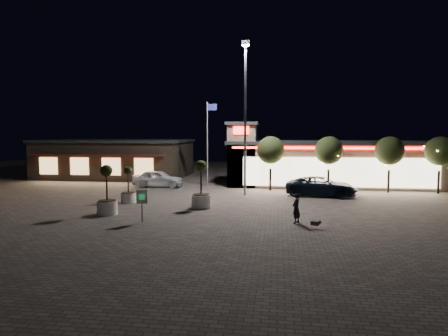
# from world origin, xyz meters

# --- Properties ---
(ground) EXTENTS (90.00, 90.00, 0.00)m
(ground) POSITION_xyz_m (0.00, 0.00, 0.00)
(ground) COLOR #6E6359
(ground) RESTS_ON ground
(retail_building) EXTENTS (20.40, 8.40, 6.10)m
(retail_building) POSITION_xyz_m (9.51, 15.82, 2.21)
(retail_building) COLOR gray
(retail_building) RESTS_ON ground
(restaurant_building) EXTENTS (16.40, 11.00, 4.30)m
(restaurant_building) POSITION_xyz_m (-14.00, 19.97, 2.16)
(restaurant_building) COLOR #382D23
(restaurant_building) RESTS_ON ground
(floodlight_pole) EXTENTS (0.60, 0.40, 12.38)m
(floodlight_pole) POSITION_xyz_m (2.00, 8.00, 7.02)
(floodlight_pole) COLOR gray
(floodlight_pole) RESTS_ON ground
(flagpole) EXTENTS (0.95, 0.10, 8.00)m
(flagpole) POSITION_xyz_m (-1.90, 13.00, 4.74)
(flagpole) COLOR white
(flagpole) RESTS_ON ground
(string_tree_a) EXTENTS (2.42, 2.42, 4.79)m
(string_tree_a) POSITION_xyz_m (4.00, 11.00, 3.56)
(string_tree_a) COLOR #332319
(string_tree_a) RESTS_ON ground
(string_tree_b) EXTENTS (2.42, 2.42, 4.79)m
(string_tree_b) POSITION_xyz_m (9.00, 11.00, 3.56)
(string_tree_b) COLOR #332319
(string_tree_b) RESTS_ON ground
(string_tree_c) EXTENTS (2.42, 2.42, 4.79)m
(string_tree_c) POSITION_xyz_m (14.00, 11.00, 3.56)
(string_tree_c) COLOR #332319
(string_tree_c) RESTS_ON ground
(string_tree_d) EXTENTS (2.42, 2.42, 4.79)m
(string_tree_d) POSITION_xyz_m (18.00, 11.00, 3.56)
(string_tree_d) COLOR #332319
(string_tree_d) RESTS_ON ground
(pickup_truck) EXTENTS (6.03, 3.55, 1.57)m
(pickup_truck) POSITION_xyz_m (8.16, 8.35, 0.79)
(pickup_truck) COLOR black
(pickup_truck) RESTS_ON ground
(white_sedan) EXTENTS (4.81, 2.08, 1.61)m
(white_sedan) POSITION_xyz_m (-6.49, 11.73, 0.81)
(white_sedan) COLOR silver
(white_sedan) RESTS_ON ground
(pedestrian) EXTENTS (0.67, 0.75, 1.71)m
(pedestrian) POSITION_xyz_m (5.73, -1.78, 0.85)
(pedestrian) COLOR black
(pedestrian) RESTS_ON ground
(dog) EXTENTS (0.56, 0.34, 0.30)m
(dog) POSITION_xyz_m (6.74, -2.90, 0.30)
(dog) COLOR #59514C
(dog) RESTS_ON ground
(planter_left) EXTENTS (1.09, 1.09, 2.68)m
(planter_left) POSITION_xyz_m (-6.10, 3.25, 0.83)
(planter_left) COLOR white
(planter_left) RESTS_ON ground
(planter_mid) EXTENTS (1.27, 1.27, 3.11)m
(planter_mid) POSITION_xyz_m (-5.87, -0.91, 0.96)
(planter_mid) COLOR white
(planter_mid) RESTS_ON ground
(planter_right) EXTENTS (1.32, 1.32, 3.24)m
(planter_right) POSITION_xyz_m (-0.49, 2.11, 1.00)
(planter_right) COLOR white
(planter_right) RESTS_ON ground
(valet_sign) EXTENTS (0.58, 0.31, 1.86)m
(valet_sign) POSITION_xyz_m (-2.98, -2.68, 1.30)
(valet_sign) COLOR gray
(valet_sign) RESTS_ON ground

